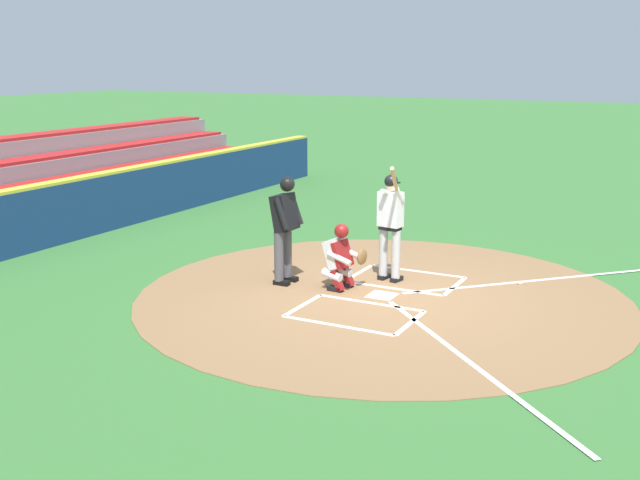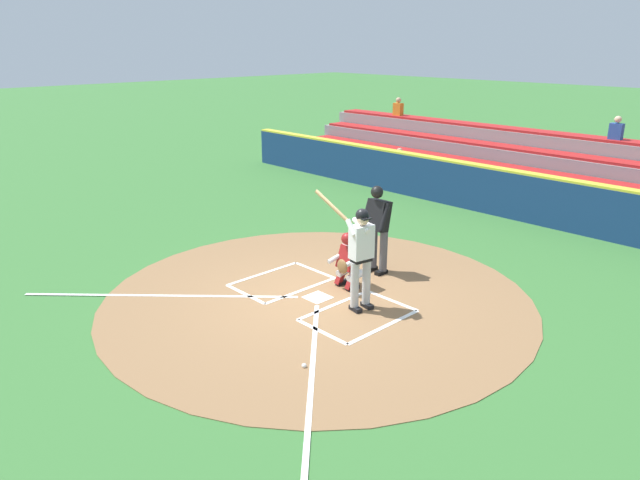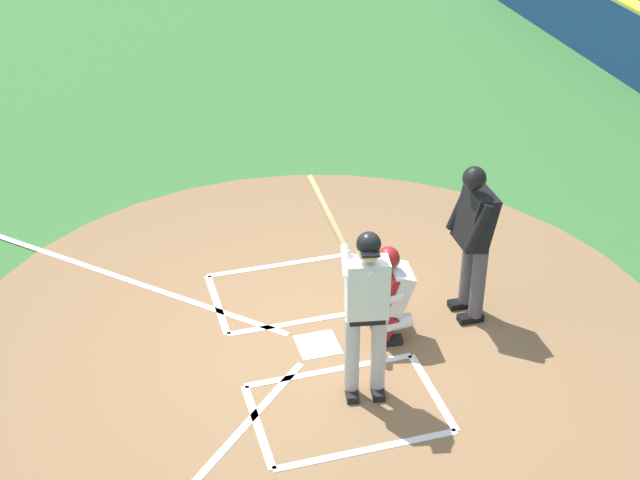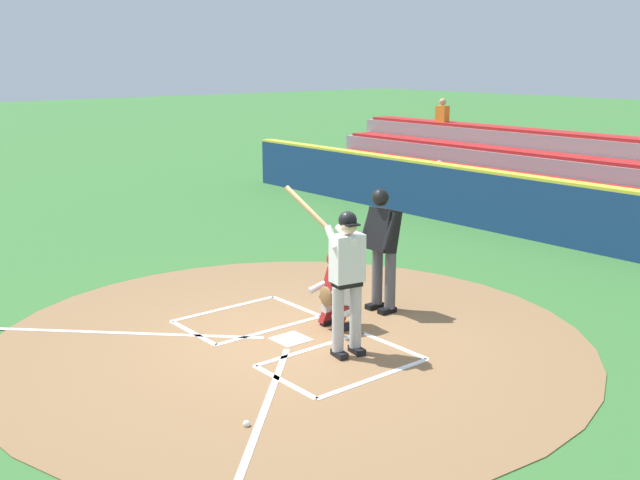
{
  "view_description": "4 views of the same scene",
  "coord_description": "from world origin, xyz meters",
  "px_view_note": "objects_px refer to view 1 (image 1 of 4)",
  "views": [
    {
      "loc": [
        11.21,
        4.69,
        3.81
      ],
      "look_at": [
        0.24,
        -1.01,
        0.89
      ],
      "focal_mm": 43.51,
      "sensor_mm": 36.0,
      "label": 1
    },
    {
      "loc": [
        -7.37,
        6.93,
        4.58
      ],
      "look_at": [
        0.39,
        -0.43,
        0.95
      ],
      "focal_mm": 33.03,
      "sensor_mm": 36.0,
      "label": 2
    },
    {
      "loc": [
        -7.57,
        2.17,
        6.13
      ],
      "look_at": [
        0.31,
        -0.11,
        1.14
      ],
      "focal_mm": 51.76,
      "sensor_mm": 36.0,
      "label": 3
    },
    {
      "loc": [
        -7.68,
        5.81,
        3.71
      ],
      "look_at": [
        0.58,
        -0.99,
        1.13
      ],
      "focal_mm": 42.67,
      "sensor_mm": 36.0,
      "label": 4
    }
  ],
  "objects_px": {
    "plate_umpire": "(285,222)",
    "baseball": "(520,283)",
    "catcher": "(341,255)",
    "batter": "(391,220)"
  },
  "relations": [
    {
      "from": "plate_umpire",
      "to": "baseball",
      "type": "height_order",
      "value": "plate_umpire"
    },
    {
      "from": "catcher",
      "to": "plate_umpire",
      "type": "distance_m",
      "value": 1.12
    },
    {
      "from": "batter",
      "to": "plate_umpire",
      "type": "xyz_separation_m",
      "value": [
        0.95,
        -1.54,
        -0.02
      ]
    },
    {
      "from": "batter",
      "to": "baseball",
      "type": "distance_m",
      "value": 2.47
    },
    {
      "from": "batter",
      "to": "catcher",
      "type": "bearing_deg",
      "value": -33.81
    },
    {
      "from": "catcher",
      "to": "plate_umpire",
      "type": "relative_size",
      "value": 0.61
    },
    {
      "from": "batter",
      "to": "catcher",
      "type": "distance_m",
      "value": 1.1
    },
    {
      "from": "catcher",
      "to": "plate_umpire",
      "type": "bearing_deg",
      "value": -82.4
    },
    {
      "from": "catcher",
      "to": "baseball",
      "type": "bearing_deg",
      "value": 121.94
    },
    {
      "from": "batter",
      "to": "plate_umpire",
      "type": "height_order",
      "value": "batter"
    }
  ]
}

